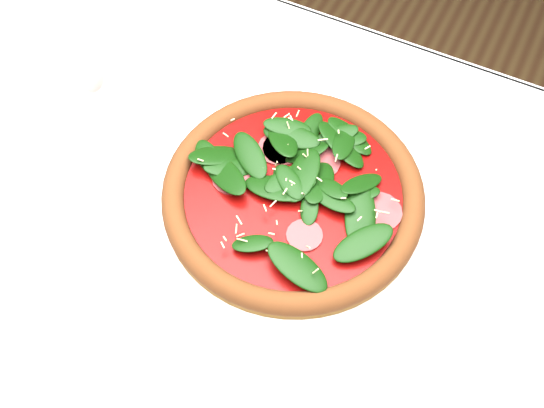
% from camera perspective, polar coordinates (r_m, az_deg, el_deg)
% --- Properties ---
extents(ground, '(6.00, 6.00, 0.00)m').
position_cam_1_polar(ground, '(1.49, -1.12, -16.15)').
color(ground, brown).
rests_on(ground, ground).
extents(dining_table, '(1.21, 0.81, 0.75)m').
position_cam_1_polar(dining_table, '(0.89, -1.82, -4.53)').
color(dining_table, white).
rests_on(dining_table, ground).
extents(plate, '(0.40, 0.40, 0.02)m').
position_cam_1_polar(plate, '(0.80, 1.95, 0.38)').
color(plate, white).
rests_on(plate, dining_table).
extents(pizza, '(0.44, 0.44, 0.04)m').
position_cam_1_polar(pizza, '(0.78, 2.00, 1.27)').
color(pizza, olive).
rests_on(pizza, plate).
extents(wine_glass, '(0.08, 0.08, 0.20)m').
position_cam_1_polar(wine_glass, '(0.80, -17.93, 11.66)').
color(wine_glass, silver).
rests_on(wine_glass, dining_table).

